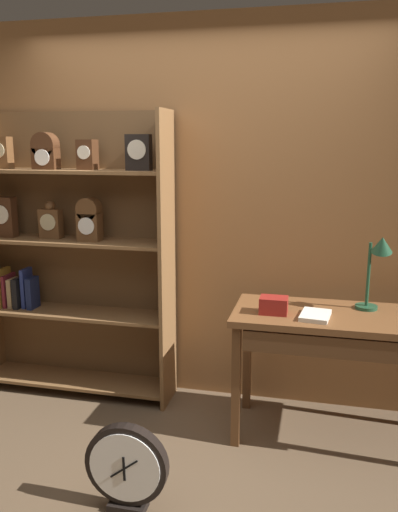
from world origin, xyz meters
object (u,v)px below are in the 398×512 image
at_px(workbench, 335,332).
at_px(open_repair_manual, 315,315).
at_px(toolbox_small, 274,305).
at_px(bookshelf, 68,251).
at_px(round_clock_large, 127,467).
at_px(desk_lamp, 378,259).

bearing_deg(workbench, open_repair_manual, -146.28).
bearing_deg(toolbox_small, bookshelf, 167.49).
relative_size(toolbox_small, round_clock_large, 0.36).
bearing_deg(desk_lamp, workbench, -150.87).
distance_m(desk_lamp, round_clock_large, 1.81).
xyz_separation_m(bookshelf, workbench, (1.84, -0.27, -0.34)).
relative_size(bookshelf, toolbox_small, 12.22).
height_order(toolbox_small, open_repair_manual, toolbox_small).
distance_m(toolbox_small, round_clock_large, 1.21).
bearing_deg(toolbox_small, round_clock_large, -126.21).
bearing_deg(bookshelf, open_repair_manual, -11.56).
distance_m(workbench, toolbox_small, 0.40).
distance_m(desk_lamp, toolbox_small, 0.67).
bearing_deg(open_repair_manual, toolbox_small, -178.27).
bearing_deg(round_clock_large, workbench, 42.60).
bearing_deg(bookshelf, desk_lamp, -4.09).
xyz_separation_m(workbench, open_repair_manual, (-0.12, -0.08, 0.12)).
bearing_deg(open_repair_manual, workbench, 41.07).
relative_size(desk_lamp, open_repair_manual, 2.15).
distance_m(bookshelf, open_repair_manual, 1.77).
xyz_separation_m(workbench, round_clock_large, (-0.98, -0.90, -0.46)).
bearing_deg(workbench, toolbox_small, -171.42).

